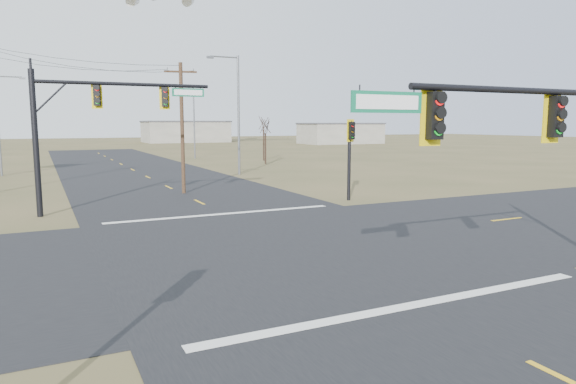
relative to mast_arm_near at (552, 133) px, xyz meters
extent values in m
plane|color=brown|center=(-3.42, 8.62, -4.45)|extent=(320.00, 320.00, 0.00)
cube|color=black|center=(-3.42, 8.62, -4.44)|extent=(160.00, 14.00, 0.02)
cube|color=black|center=(-3.42, 8.62, -4.44)|extent=(14.00, 160.00, 0.02)
cube|color=silver|center=(-3.42, 1.12, -4.42)|extent=(12.00, 0.40, 0.01)
cube|color=silver|center=(-3.42, 16.12, -4.42)|extent=(12.00, 0.40, 0.01)
cylinder|color=black|center=(-0.27, 0.00, 1.04)|extent=(8.70, 0.16, 0.16)
cube|color=#0E6342|center=(-5.22, 0.00, 0.69)|extent=(1.80, 0.05, 0.45)
cylinder|color=black|center=(-12.01, 19.58, -0.78)|extent=(0.29, 0.29, 7.35)
cylinder|color=black|center=(-7.55, 19.58, 2.30)|extent=(8.92, 0.19, 0.19)
cube|color=#0E6342|center=(-4.21, 19.58, 1.95)|extent=(1.80, 0.05, 0.45)
cylinder|color=black|center=(5.11, 17.51, -2.06)|extent=(0.21, 0.21, 4.79)
cylinder|color=#4B3620|center=(-3.23, 24.97, -0.13)|extent=(0.25, 0.25, 8.64)
cube|color=#4B3620|center=(-3.23, 24.97, 3.59)|extent=(2.09, 0.54, 0.12)
cylinder|color=slate|center=(4.63, 35.31, 0.91)|extent=(0.21, 0.21, 10.72)
cylinder|color=slate|center=(3.35, 35.31, 6.07)|extent=(2.57, 0.13, 0.13)
cube|color=slate|center=(2.06, 35.31, 5.97)|extent=(0.60, 0.30, 0.19)
cylinder|color=slate|center=(6.99, 58.50, 0.33)|extent=(0.19, 0.19, 9.56)
cylinder|color=slate|center=(5.84, 58.50, 4.91)|extent=(2.29, 0.11, 0.11)
cube|color=slate|center=(4.69, 58.50, 4.81)|extent=(0.57, 0.35, 0.17)
cylinder|color=slate|center=(-13.91, 43.48, 4.34)|extent=(2.16, 0.11, 0.11)
cube|color=slate|center=(-12.83, 43.48, 4.24)|extent=(0.51, 0.27, 0.16)
cylinder|color=black|center=(11.76, 45.69, -2.67)|extent=(0.19, 0.19, 3.56)
cylinder|color=black|center=(13.71, 50.76, -2.50)|extent=(0.17, 0.17, 3.90)
cube|color=#A9A496|center=(21.58, 118.62, -1.95)|extent=(20.00, 12.00, 5.00)
cube|color=#A9A496|center=(51.58, 93.62, -2.20)|extent=(18.00, 10.00, 4.50)
camera|label=1|loc=(-11.90, -8.94, 0.25)|focal=32.00mm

